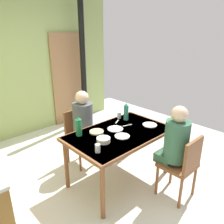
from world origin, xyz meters
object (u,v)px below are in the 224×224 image
object	(u,v)px
chair_far_diner	(79,133)
person_near_diner	(176,140)
person_far_diner	(83,119)
dining_table	(120,137)
chair_near_diner	(183,164)
water_bottle_green_near	(126,112)
serving_bowl_center	(103,140)
water_bottle_green_far	(79,127)

from	to	relation	value
chair_far_diner	person_near_diner	distance (m)	1.54
person_far_diner	dining_table	bearing A→B (deg)	100.03
chair_far_diner	person_near_diner	world-z (taller)	person_near_diner
dining_table	chair_near_diner	bearing A→B (deg)	-68.48
water_bottle_green_near	serving_bowl_center	distance (m)	0.79
chair_near_diner	serving_bowl_center	size ratio (longest dim) A/B	5.12
person_far_diner	water_bottle_green_near	world-z (taller)	person_far_diner
water_bottle_green_far	person_near_diner	bearing A→B (deg)	-51.28
chair_far_diner	water_bottle_green_far	xyz separation A→B (m)	(-0.33, -0.50, 0.38)
person_near_diner	person_far_diner	xyz separation A→B (m)	(-0.43, 1.31, 0.00)
water_bottle_green_far	dining_table	bearing A→B (deg)	-33.29
person_far_diner	water_bottle_green_far	distance (m)	0.50
dining_table	person_far_diner	distance (m)	0.67
dining_table	chair_far_diner	xyz separation A→B (m)	(-0.12, 0.79, -0.18)
person_near_diner	water_bottle_green_near	xyz separation A→B (m)	(0.07, 0.90, 0.10)
water_bottle_green_near	person_near_diner	bearing A→B (deg)	-94.65
chair_far_diner	chair_near_diner	bearing A→B (deg)	105.13
person_far_diner	water_bottle_green_near	xyz separation A→B (m)	(0.50, -0.41, 0.10)
water_bottle_green_near	chair_near_diner	bearing A→B (deg)	-94.04
chair_near_diner	water_bottle_green_near	bearing A→B (deg)	85.96
person_near_diner	water_bottle_green_near	world-z (taller)	person_near_diner
dining_table	serving_bowl_center	xyz separation A→B (m)	(-0.34, -0.05, 0.10)
person_near_diner	water_bottle_green_far	bearing A→B (deg)	128.72
water_bottle_green_near	water_bottle_green_far	xyz separation A→B (m)	(-0.84, 0.05, -0.00)
dining_table	water_bottle_green_near	world-z (taller)	water_bottle_green_near
person_far_diner	water_bottle_green_far	size ratio (longest dim) A/B	2.97
chair_far_diner	serving_bowl_center	distance (m)	0.92
serving_bowl_center	chair_far_diner	bearing A→B (deg)	75.37
dining_table	water_bottle_green_far	bearing A→B (deg)	146.71
person_near_diner	chair_far_diner	bearing A→B (deg)	106.48
dining_table	serving_bowl_center	distance (m)	0.36
dining_table	water_bottle_green_far	size ratio (longest dim) A/B	5.41
chair_far_diner	person_far_diner	size ratio (longest dim) A/B	1.13
chair_near_diner	person_far_diner	size ratio (longest dim) A/B	1.13
chair_near_diner	person_far_diner	xyz separation A→B (m)	(-0.43, 1.45, 0.28)
chair_far_diner	person_near_diner	bearing A→B (deg)	106.48
person_near_diner	person_far_diner	distance (m)	1.38
person_far_diner	water_bottle_green_near	size ratio (longest dim) A/B	2.88
person_far_diner	serving_bowl_center	distance (m)	0.74
chair_near_diner	serving_bowl_center	xyz separation A→B (m)	(-0.65, 0.74, 0.29)
person_near_diner	water_bottle_green_near	distance (m)	0.91
serving_bowl_center	water_bottle_green_near	bearing A→B (deg)	22.72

